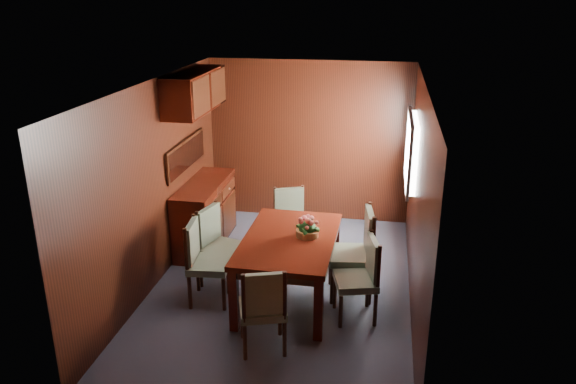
% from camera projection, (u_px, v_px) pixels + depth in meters
% --- Properties ---
extents(ground, '(4.50, 4.50, 0.00)m').
position_uv_depth(ground, '(282.00, 287.00, 6.69)').
color(ground, '#393E4E').
rests_on(ground, ground).
extents(room_shell, '(3.06, 4.52, 2.41)m').
position_uv_depth(room_shell, '(277.00, 147.00, 6.46)').
color(room_shell, black).
rests_on(room_shell, ground).
extents(sideboard, '(0.48, 1.40, 0.90)m').
position_uv_depth(sideboard, '(205.00, 214.00, 7.67)').
color(sideboard, black).
rests_on(sideboard, ground).
extents(dining_table, '(1.04, 1.63, 0.76)m').
position_uv_depth(dining_table, '(290.00, 246.00, 6.25)').
color(dining_table, black).
rests_on(dining_table, ground).
extents(chair_left_near, '(0.48, 0.50, 0.97)m').
position_uv_depth(chair_left_near, '(203.00, 257.00, 6.24)').
color(chair_left_near, black).
rests_on(chair_left_near, ground).
extents(chair_left_far, '(0.54, 0.56, 0.96)m').
position_uv_depth(chair_left_far, '(217.00, 241.00, 6.65)').
color(chair_left_far, black).
rests_on(chair_left_far, ground).
extents(chair_right_near, '(0.52, 0.53, 0.93)m').
position_uv_depth(chair_right_near, '(362.00, 274.00, 5.92)').
color(chair_right_near, black).
rests_on(chair_right_near, ground).
extents(chair_right_far, '(0.55, 0.57, 1.06)m').
position_uv_depth(chair_right_far, '(358.00, 248.00, 6.34)').
color(chair_right_far, black).
rests_on(chair_right_far, ground).
extents(chair_head, '(0.55, 0.53, 0.92)m').
position_uv_depth(chair_head, '(263.00, 305.00, 5.34)').
color(chair_head, black).
rests_on(chair_head, ground).
extents(chair_foot, '(0.55, 0.54, 0.90)m').
position_uv_depth(chair_foot, '(290.00, 218.00, 7.41)').
color(chair_foot, black).
rests_on(chair_foot, ground).
extents(flower_centerpiece, '(0.27, 0.27, 0.27)m').
position_uv_depth(flower_centerpiece, '(307.00, 225.00, 6.20)').
color(flower_centerpiece, '#A86433').
rests_on(flower_centerpiece, dining_table).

